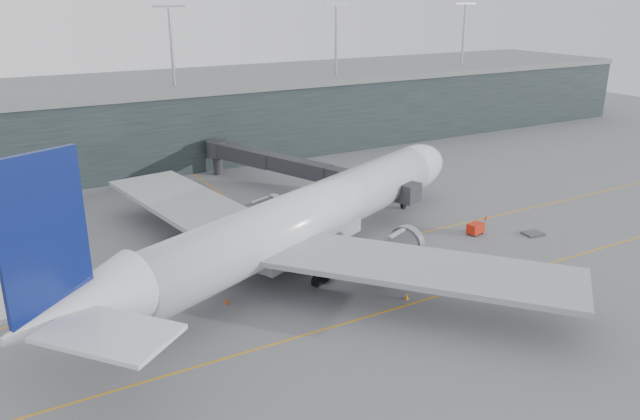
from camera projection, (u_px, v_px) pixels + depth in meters
ground at (261, 255)px, 78.86m from camera, size 320.00×320.00×0.00m
taxiline_a at (275, 266)px, 75.58m from camera, size 160.00×0.25×0.02m
taxiline_b at (345, 323)px, 62.47m from camera, size 160.00×0.25×0.02m
taxiline_lead_main at (237, 205)px, 97.60m from camera, size 0.25×60.00×0.02m
terminal at (138, 120)px, 123.89m from camera, size 240.00×36.00×29.00m
main_aircraft at (305, 218)px, 75.12m from camera, size 69.00×63.57×20.30m
jet_bridge at (300, 164)px, 103.18m from camera, size 16.57×44.43×6.21m
gse_cart at (475, 228)px, 85.43m from camera, size 2.53×1.87×1.56m
baggage_dolly at (533, 234)px, 85.48m from camera, size 2.80×2.33×0.26m
uld_a at (201, 228)px, 85.36m from camera, size 2.15×1.82×1.77m
uld_b at (210, 221)px, 87.71m from camera, size 2.44×2.13×1.92m
uld_c at (224, 224)px, 86.50m from camera, size 2.41×2.06×1.96m
cone_nose at (486, 217)px, 91.06m from camera, size 0.48×0.48×0.77m
cone_wing_stbd at (407, 296)px, 67.34m from camera, size 0.44×0.44×0.70m
cone_wing_port at (281, 217)px, 91.27m from camera, size 0.47×0.47×0.74m
cone_tail at (227, 301)px, 66.33m from camera, size 0.42×0.42×0.66m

